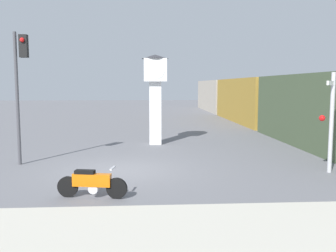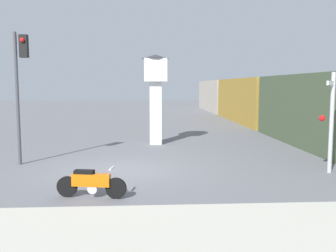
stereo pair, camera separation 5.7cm
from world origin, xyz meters
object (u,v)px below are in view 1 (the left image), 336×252
Objects in this scene: motorcycle at (92,183)px; traffic_light at (20,75)px; clock_tower at (155,85)px; freight_train at (250,100)px; railroad_crossing_signal at (332,118)px.

motorcycle is 5.99m from traffic_light.
motorcycle is 0.42× the size of clock_tower.
traffic_light is at bearing -129.36° from freight_train.
clock_tower is 6.67m from traffic_light.
traffic_light is (-12.83, -15.64, 1.55)m from freight_train.
motorcycle is at bearing -162.61° from railroad_crossing_signal.
traffic_light is (-4.95, -4.46, 0.35)m from clock_tower.
freight_train is at bearing 54.82° from clock_tower.
motorcycle is at bearing -54.53° from traffic_light.
motorcycle is 0.55× the size of railroad_crossing_signal.
freight_train is 17.73m from railroad_crossing_signal.
traffic_light is (-3.05, 4.29, 2.86)m from motorcycle.
clock_tower is (1.89, 8.75, 2.51)m from motorcycle.
railroad_crossing_signal reaches higher than motorcycle.
motorcycle is 22.24m from freight_train.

